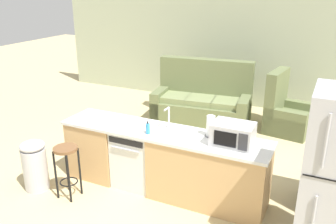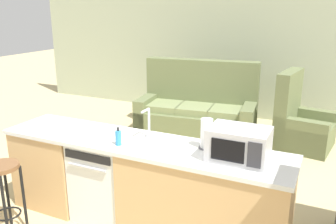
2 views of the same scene
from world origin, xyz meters
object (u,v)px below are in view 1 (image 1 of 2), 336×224
(stove_range, at_px, (336,178))
(armchair, at_px, (285,114))
(dishwasher, at_px, (137,157))
(kettle, at_px, (329,133))
(soap_bottle, at_px, (148,129))
(couch, at_px, (203,101))
(microwave, at_px, (233,134))
(paper_towel_roll, at_px, (211,126))
(trash_bin, at_px, (35,165))
(bar_stool, at_px, (67,161))

(stove_range, xyz_separation_m, armchair, (-0.98, 2.40, -0.10))
(dishwasher, height_order, kettle, kettle)
(dishwasher, xyz_separation_m, armchair, (1.62, 2.95, -0.07))
(stove_range, xyz_separation_m, soap_bottle, (-2.33, -0.70, 0.52))
(kettle, bearing_deg, couch, 138.76)
(microwave, bearing_deg, dishwasher, 179.95)
(microwave, relative_size, couch, 0.24)
(stove_range, distance_m, paper_towel_roll, 1.72)
(paper_towel_roll, xyz_separation_m, trash_bin, (-2.27, -0.88, -0.66))
(bar_stool, height_order, couch, couch)
(stove_range, distance_m, trash_bin, 4.04)
(soap_bottle, distance_m, kettle, 2.32)
(trash_bin, bearing_deg, armchair, 52.43)
(dishwasher, height_order, soap_bottle, soap_bottle)
(paper_towel_roll, bearing_deg, dishwasher, -173.36)
(trash_bin, bearing_deg, microwave, 16.16)
(dishwasher, relative_size, couch, 0.40)
(kettle, bearing_deg, armchair, 109.68)
(stove_range, relative_size, bar_stool, 1.22)
(microwave, height_order, trash_bin, microwave)
(stove_range, height_order, microwave, microwave)
(soap_bottle, relative_size, bar_stool, 0.24)
(stove_range, relative_size, soap_bottle, 5.11)
(paper_towel_roll, height_order, bar_stool, paper_towel_roll)
(dishwasher, distance_m, trash_bin, 1.44)
(dishwasher, bearing_deg, couch, 91.27)
(stove_range, bearing_deg, dishwasher, -168.09)
(bar_stool, bearing_deg, paper_towel_roll, 25.70)
(dishwasher, height_order, bar_stool, dishwasher)
(kettle, xyz_separation_m, trash_bin, (-3.66, -1.43, -0.61))
(kettle, xyz_separation_m, couch, (-2.50, 2.19, -0.59))
(trash_bin, height_order, armchair, armchair)
(armchair, bearing_deg, kettle, -70.32)
(trash_bin, height_order, couch, couch)
(paper_towel_roll, xyz_separation_m, kettle, (1.39, 0.56, -0.05))
(dishwasher, distance_m, microwave, 1.51)
(soap_bottle, height_order, couch, couch)
(trash_bin, relative_size, couch, 0.35)
(stove_range, height_order, paper_towel_roll, paper_towel_roll)
(stove_range, xyz_separation_m, trash_bin, (-3.83, -1.30, -0.07))
(dishwasher, bearing_deg, stove_range, 11.91)
(bar_stool, relative_size, trash_bin, 1.00)
(trash_bin, bearing_deg, dishwasher, 31.61)
(bar_stool, height_order, trash_bin, same)
(dishwasher, xyz_separation_m, trash_bin, (-1.23, -0.75, -0.04))
(soap_bottle, distance_m, bar_stool, 1.18)
(paper_towel_roll, xyz_separation_m, couch, (-1.10, 2.75, -0.64))
(soap_bottle, distance_m, trash_bin, 1.72)
(couch, bearing_deg, kettle, -41.24)
(dishwasher, height_order, couch, couch)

